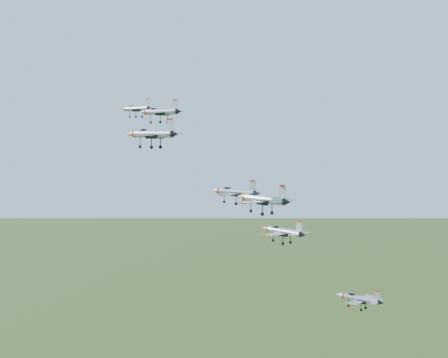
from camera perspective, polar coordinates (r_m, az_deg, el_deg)
The scene contains 7 objects.
jet_lead at distance 160.34m, azimuth -8.05°, elevation 6.40°, with size 11.48×9.56×3.07m.
jet_left_high at distance 141.39m, azimuth -5.91°, elevation 6.15°, with size 12.69×10.46×3.39m.
jet_right_high at distance 116.38m, azimuth -6.69°, elevation 4.14°, with size 13.28×10.98×3.55m.
jet_left_low at distance 134.44m, azimuth 0.97°, elevation -1.16°, with size 12.96×10.69×3.47m.
jet_right_low at distance 113.27m, azimuth 3.51°, elevation -1.83°, with size 13.54×11.47×3.66m.
jet_trail at distance 124.60m, azimuth 5.37°, elevation -4.76°, with size 11.94×10.13×3.24m.
jet_extra at distance 132.38m, azimuth 12.24°, elevation -10.61°, with size 10.91×9.07×2.91m.
Camera 1 is at (77.44, -111.36, 144.01)m, focal length 50.00 mm.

